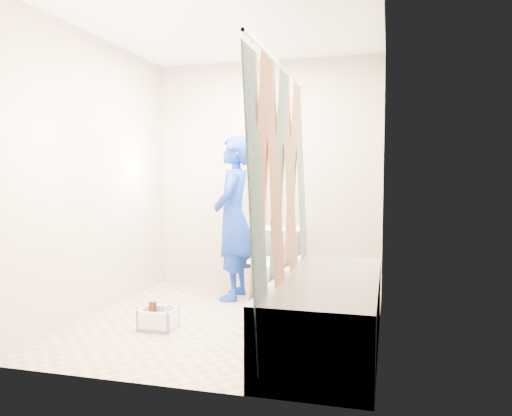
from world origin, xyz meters
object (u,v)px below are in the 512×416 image
(bathtub, at_px, (327,310))
(toilet, at_px, (275,266))
(cleaning_caddy, at_px, (159,320))
(plumber, at_px, (234,218))

(bathtub, xyz_separation_m, toilet, (-0.62, 1.10, 0.08))
(bathtub, distance_m, cleaning_caddy, 1.34)
(plumber, relative_size, cleaning_caddy, 5.77)
(plumber, distance_m, cleaning_caddy, 1.33)
(toilet, relative_size, plumber, 0.45)
(plumber, bearing_deg, toilet, 76.56)
(cleaning_caddy, bearing_deg, toilet, 53.84)
(bathtub, bearing_deg, cleaning_caddy, 176.40)
(bathtub, distance_m, plumber, 1.65)
(toilet, height_order, plumber, plumber)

